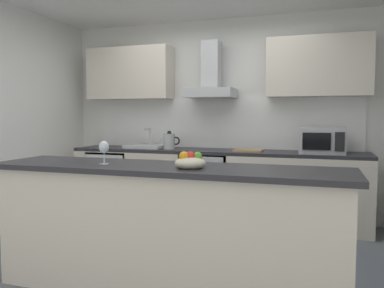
{
  "coord_description": "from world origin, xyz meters",
  "views": [
    {
      "loc": [
        1.27,
        -3.36,
        1.34
      ],
      "look_at": [
        0.06,
        0.34,
        1.05
      ],
      "focal_mm": 36.47,
      "sensor_mm": 36.0,
      "label": 1
    }
  ],
  "objects_px": {
    "refrigerator": "(115,182)",
    "range_hood": "(211,80)",
    "oven": "(208,184)",
    "sink": "(146,146)",
    "wine_glass": "(104,148)",
    "fruit_bowl": "(190,162)",
    "kettle": "(169,141)",
    "chopping_board": "(248,150)",
    "microwave": "(322,140)"
  },
  "relations": [
    {
      "from": "refrigerator",
      "to": "range_hood",
      "type": "bearing_deg",
      "value": 5.7
    },
    {
      "from": "oven",
      "to": "sink",
      "type": "bearing_deg",
      "value": 179.27
    },
    {
      "from": "sink",
      "to": "wine_glass",
      "type": "distance_m",
      "value": 2.24
    },
    {
      "from": "wine_glass",
      "to": "refrigerator",
      "type": "bearing_deg",
      "value": 117.57
    },
    {
      "from": "fruit_bowl",
      "to": "range_hood",
      "type": "bearing_deg",
      "value": 101.91
    },
    {
      "from": "kettle",
      "to": "wine_glass",
      "type": "height_order",
      "value": "wine_glass"
    },
    {
      "from": "sink",
      "to": "kettle",
      "type": "height_order",
      "value": "sink"
    },
    {
      "from": "fruit_bowl",
      "to": "chopping_board",
      "type": "bearing_deg",
      "value": 88.87
    },
    {
      "from": "sink",
      "to": "fruit_bowl",
      "type": "xyz_separation_m",
      "value": [
        1.33,
        -2.14,
        0.08
      ]
    },
    {
      "from": "sink",
      "to": "range_hood",
      "type": "distance_m",
      "value": 1.22
    },
    {
      "from": "range_hood",
      "to": "chopping_board",
      "type": "height_order",
      "value": "range_hood"
    },
    {
      "from": "range_hood",
      "to": "wine_glass",
      "type": "bearing_deg",
      "value": -95.37
    },
    {
      "from": "refrigerator",
      "to": "chopping_board",
      "type": "height_order",
      "value": "chopping_board"
    },
    {
      "from": "refrigerator",
      "to": "oven",
      "type": "bearing_deg",
      "value": 0.12
    },
    {
      "from": "range_hood",
      "to": "fruit_bowl",
      "type": "relative_size",
      "value": 3.27
    },
    {
      "from": "oven",
      "to": "microwave",
      "type": "relative_size",
      "value": 1.6
    },
    {
      "from": "sink",
      "to": "fruit_bowl",
      "type": "distance_m",
      "value": 2.52
    },
    {
      "from": "refrigerator",
      "to": "range_hood",
      "type": "height_order",
      "value": "range_hood"
    },
    {
      "from": "sink",
      "to": "range_hood",
      "type": "bearing_deg",
      "value": 7.87
    },
    {
      "from": "microwave",
      "to": "range_hood",
      "type": "distance_m",
      "value": 1.56
    },
    {
      "from": "fruit_bowl",
      "to": "kettle",
      "type": "bearing_deg",
      "value": 115.12
    },
    {
      "from": "kettle",
      "to": "chopping_board",
      "type": "height_order",
      "value": "kettle"
    },
    {
      "from": "microwave",
      "to": "fruit_bowl",
      "type": "height_order",
      "value": "microwave"
    },
    {
      "from": "oven",
      "to": "refrigerator",
      "type": "height_order",
      "value": "oven"
    },
    {
      "from": "microwave",
      "to": "fruit_bowl",
      "type": "bearing_deg",
      "value": -112.95
    },
    {
      "from": "microwave",
      "to": "fruit_bowl",
      "type": "relative_size",
      "value": 2.27
    },
    {
      "from": "oven",
      "to": "chopping_board",
      "type": "distance_m",
      "value": 0.69
    },
    {
      "from": "kettle",
      "to": "sink",
      "type": "bearing_deg",
      "value": 172.75
    },
    {
      "from": "fruit_bowl",
      "to": "refrigerator",
      "type": "bearing_deg",
      "value": 130.24
    },
    {
      "from": "oven",
      "to": "refrigerator",
      "type": "xyz_separation_m",
      "value": [
        -1.32,
        -0.0,
        -0.03
      ]
    },
    {
      "from": "microwave",
      "to": "wine_glass",
      "type": "distance_m",
      "value": 2.63
    },
    {
      "from": "range_hood",
      "to": "chopping_board",
      "type": "xyz_separation_m",
      "value": [
        0.52,
        -0.15,
        -0.88
      ]
    },
    {
      "from": "sink",
      "to": "microwave",
      "type": "bearing_deg",
      "value": -1.0
    },
    {
      "from": "microwave",
      "to": "range_hood",
      "type": "xyz_separation_m",
      "value": [
        -1.37,
        0.16,
        0.74
      ]
    },
    {
      "from": "chopping_board",
      "to": "oven",
      "type": "bearing_deg",
      "value": 177.38
    },
    {
      "from": "sink",
      "to": "wine_glass",
      "type": "xyz_separation_m",
      "value": [
        0.65,
        -2.14,
        0.16
      ]
    },
    {
      "from": "sink",
      "to": "kettle",
      "type": "bearing_deg",
      "value": -7.25
    },
    {
      "from": "wine_glass",
      "to": "fruit_bowl",
      "type": "xyz_separation_m",
      "value": [
        0.69,
        0.0,
        -0.08
      ]
    },
    {
      "from": "oven",
      "to": "microwave",
      "type": "bearing_deg",
      "value": -1.17
    },
    {
      "from": "refrigerator",
      "to": "wine_glass",
      "type": "xyz_separation_m",
      "value": [
        1.11,
        -2.13,
        0.66
      ]
    },
    {
      "from": "sink",
      "to": "refrigerator",
      "type": "bearing_deg",
      "value": -178.31
    },
    {
      "from": "microwave",
      "to": "oven",
      "type": "bearing_deg",
      "value": 178.83
    },
    {
      "from": "range_hood",
      "to": "chopping_board",
      "type": "distance_m",
      "value": 1.03
    },
    {
      "from": "microwave",
      "to": "chopping_board",
      "type": "xyz_separation_m",
      "value": [
        -0.85,
        0.0,
        -0.14
      ]
    },
    {
      "from": "wine_glass",
      "to": "range_hood",
      "type": "bearing_deg",
      "value": 84.63
    },
    {
      "from": "sink",
      "to": "wine_glass",
      "type": "bearing_deg",
      "value": -73.24
    },
    {
      "from": "microwave",
      "to": "sink",
      "type": "relative_size",
      "value": 1.0
    },
    {
      "from": "sink",
      "to": "wine_glass",
      "type": "height_order",
      "value": "sink"
    },
    {
      "from": "sink",
      "to": "oven",
      "type": "bearing_deg",
      "value": -0.73
    },
    {
      "from": "oven",
      "to": "fruit_bowl",
      "type": "distance_m",
      "value": 2.25
    }
  ]
}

